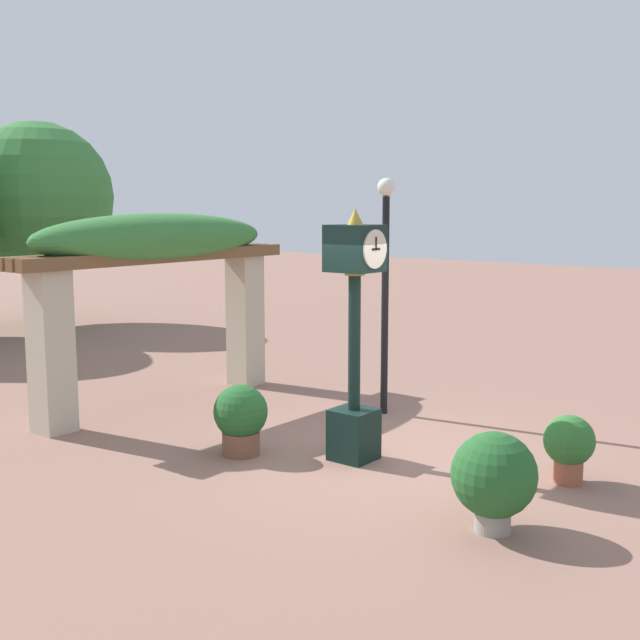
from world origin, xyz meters
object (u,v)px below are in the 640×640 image
potted_plant_far_left (569,445)px  potted_plant_near_right (494,477)px  pedestal_clock (354,333)px  potted_plant_near_left (241,417)px  lamp_post (385,267)px

potted_plant_far_left → potted_plant_near_right: bearing=178.6°
pedestal_clock → potted_plant_near_left: 1.69m
lamp_post → potted_plant_near_left: bearing=174.4°
potted_plant_near_left → potted_plant_near_right: (-0.21, -3.36, 0.06)m
potted_plant_far_left → pedestal_clock: bearing=109.2°
potted_plant_near_left → potted_plant_far_left: 3.70m
potted_plant_near_right → potted_plant_far_left: bearing=-1.4°
pedestal_clock → potted_plant_far_left: pedestal_clock is taller
potted_plant_near_left → lamp_post: size_ratio=0.26×
lamp_post → pedestal_clock: bearing=-155.4°
potted_plant_near_left → potted_plant_far_left: potted_plant_near_left is taller
potted_plant_near_left → lamp_post: bearing=-5.6°
potted_plant_near_left → potted_plant_near_right: size_ratio=0.91×
potted_plant_near_right → pedestal_clock: bearing=68.0°
potted_plant_near_right → potted_plant_far_left: potted_plant_near_right is taller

